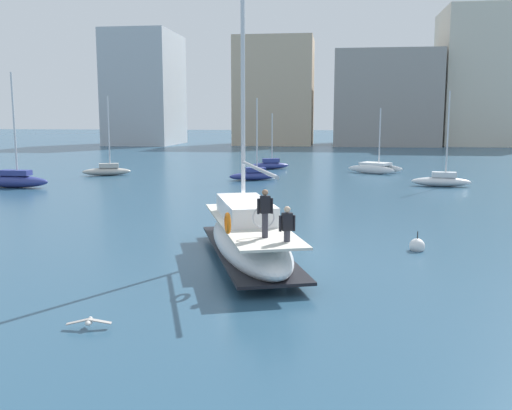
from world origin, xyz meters
name	(u,v)px	position (x,y,z in m)	size (l,w,h in m)	color
ground_plane	(252,257)	(0.00, 0.00, 0.00)	(400.00, 400.00, 0.00)	#284C66
main_sailboat	(249,236)	(-0.06, -0.48, 0.91)	(5.35, 9.86, 13.72)	white
moored_sloop_near	(107,170)	(-17.33, 28.64, 0.50)	(4.38, 2.44, 7.09)	#B7B2A8
moored_sloop_far	(441,180)	(11.30, 24.13, 0.51)	(4.51, 1.47, 7.21)	silver
moored_catamaran	(254,174)	(-3.58, 26.58, 0.49)	(4.20, 2.45, 6.83)	navy
moored_cutter_left	(375,167)	(7.03, 34.32, 0.55)	(5.27, 4.40, 6.09)	white
moored_cutter_right	(13,179)	(-20.93, 19.14, 0.61)	(5.77, 1.52, 8.55)	navy
moored_ketch_distant	(269,165)	(-3.38, 36.85, 0.46)	(4.22, 2.60, 5.60)	navy
seagull	(89,322)	(-3.07, -8.03, 0.18)	(1.14, 0.48, 0.17)	silver
mooring_buoy	(417,246)	(6.44, 1.94, 0.19)	(0.62, 0.62, 0.91)	silver
waterfront_buildings	(348,89)	(5.60, 88.62, 10.32)	(77.35, 21.09, 24.33)	#B2B7BC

